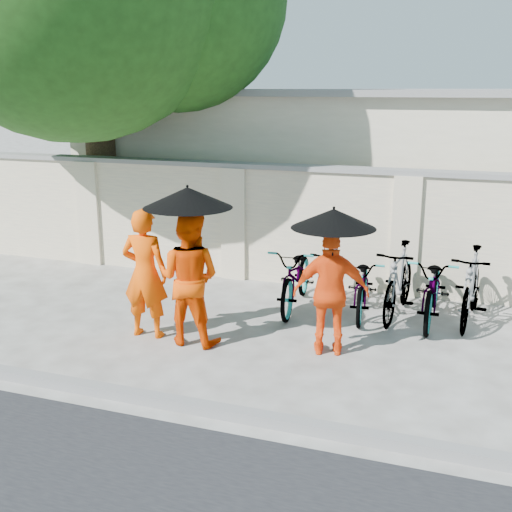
% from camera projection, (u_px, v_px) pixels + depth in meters
% --- Properties ---
extents(ground, '(80.00, 80.00, 0.00)m').
position_uv_depth(ground, '(220.00, 348.00, 8.55)').
color(ground, '#ACABA7').
extents(kerb, '(40.00, 0.16, 0.12)m').
position_uv_depth(kerb, '(160.00, 401.00, 6.98)').
color(kerb, slate).
rests_on(kerb, ground).
extents(compound_wall, '(20.00, 0.30, 2.00)m').
position_uv_depth(compound_wall, '(346.00, 231.00, 10.88)').
color(compound_wall, beige).
rests_on(compound_wall, ground).
extents(building_behind, '(14.00, 6.00, 3.20)m').
position_uv_depth(building_behind, '(429.00, 171.00, 13.87)').
color(building_behind, beige).
rests_on(building_behind, ground).
extents(monk_left, '(0.68, 0.47, 1.80)m').
position_uv_depth(monk_left, '(145.00, 273.00, 8.75)').
color(monk_left, '#FF5203').
rests_on(monk_left, ground).
extents(monk_center, '(0.88, 0.69, 1.81)m').
position_uv_depth(monk_center, '(189.00, 278.00, 8.53)').
color(monk_center, '#ED4302').
rests_on(monk_center, ground).
extents(parasol_center, '(1.16, 1.16, 1.12)m').
position_uv_depth(parasol_center, '(188.00, 197.00, 8.15)').
color(parasol_center, black).
rests_on(parasol_center, ground).
extents(monk_right, '(1.04, 0.63, 1.65)m').
position_uv_depth(monk_right, '(331.00, 293.00, 8.17)').
color(monk_right, '#FF4C0F').
rests_on(monk_right, ground).
extents(parasol_right, '(1.06, 1.06, 1.00)m').
position_uv_depth(parasol_right, '(334.00, 218.00, 7.84)').
color(parasol_right, black).
rests_on(parasol_right, ground).
extents(bike_0, '(0.84, 1.99, 1.02)m').
position_uv_depth(bike_0, '(297.00, 276.00, 9.97)').
color(bike_0, slate).
rests_on(bike_0, ground).
extents(bike_1, '(0.50, 1.72, 1.03)m').
position_uv_depth(bike_1, '(331.00, 278.00, 9.90)').
color(bike_1, slate).
rests_on(bike_1, ground).
extents(bike_2, '(0.83, 1.84, 0.93)m').
position_uv_depth(bike_2, '(363.00, 285.00, 9.71)').
color(bike_2, slate).
rests_on(bike_2, ground).
extents(bike_3, '(0.67, 1.89, 1.11)m').
position_uv_depth(bike_3, '(399.00, 281.00, 9.58)').
color(bike_3, slate).
rests_on(bike_3, ground).
extents(bike_4, '(0.68, 1.95, 1.03)m').
position_uv_depth(bike_4, '(434.00, 288.00, 9.40)').
color(bike_4, slate).
rests_on(bike_4, ground).
extents(bike_5, '(0.68, 1.88, 1.10)m').
position_uv_depth(bike_5, '(471.00, 287.00, 9.32)').
color(bike_5, slate).
rests_on(bike_5, ground).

